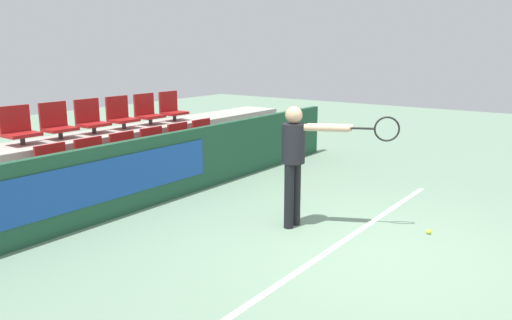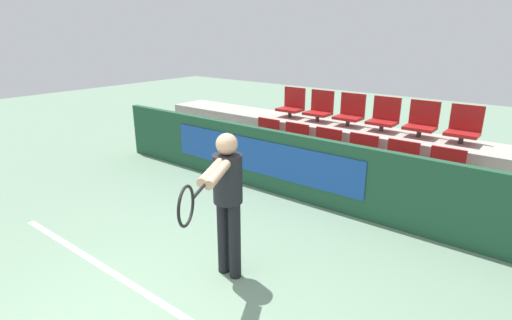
{
  "view_description": "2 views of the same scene",
  "coord_description": "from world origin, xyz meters",
  "px_view_note": "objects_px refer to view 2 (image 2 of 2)",
  "views": [
    {
      "loc": [
        -5.36,
        -2.25,
        2.35
      ],
      "look_at": [
        0.28,
        1.89,
        0.79
      ],
      "focal_mm": 35.0,
      "sensor_mm": 36.0,
      "label": 1
    },
    {
      "loc": [
        2.73,
        -1.7,
        2.61
      ],
      "look_at": [
        -0.34,
        2.2,
        0.99
      ],
      "focal_mm": 28.0,
      "sensor_mm": 36.0,
      "label": 2
    }
  ],
  "objects_px": {
    "stadium_chair_9": "(384,116)",
    "stadium_chair_4": "(400,163)",
    "stadium_chair_10": "(422,121)",
    "stadium_chair_2": "(325,148)",
    "stadium_chair_5": "(444,172)",
    "stadium_chair_7": "(320,108)",
    "stadium_chair_6": "(292,104)",
    "tennis_player": "(226,193)",
    "stadium_chair_8": "(350,112)",
    "stadium_chair_11": "(464,127)",
    "stadium_chair_3": "(360,155)",
    "stadium_chair_1": "(294,142)",
    "stadium_chair_0": "(266,137)"
  },
  "relations": [
    {
      "from": "stadium_chair_0",
      "to": "stadium_chair_7",
      "type": "height_order",
      "value": "stadium_chair_7"
    },
    {
      "from": "stadium_chair_0",
      "to": "stadium_chair_6",
      "type": "relative_size",
      "value": 1.0
    },
    {
      "from": "stadium_chair_1",
      "to": "stadium_chair_6",
      "type": "bearing_deg",
      "value": 125.78
    },
    {
      "from": "stadium_chair_7",
      "to": "stadium_chair_6",
      "type": "bearing_deg",
      "value": 180.0
    },
    {
      "from": "stadium_chair_1",
      "to": "stadium_chair_7",
      "type": "height_order",
      "value": "stadium_chair_7"
    },
    {
      "from": "stadium_chair_7",
      "to": "stadium_chair_11",
      "type": "height_order",
      "value": "same"
    },
    {
      "from": "stadium_chair_8",
      "to": "stadium_chair_7",
      "type": "bearing_deg",
      "value": 180.0
    },
    {
      "from": "stadium_chair_6",
      "to": "stadium_chair_7",
      "type": "relative_size",
      "value": 1.0
    },
    {
      "from": "tennis_player",
      "to": "stadium_chair_9",
      "type": "bearing_deg",
      "value": 60.18
    },
    {
      "from": "stadium_chair_11",
      "to": "stadium_chair_10",
      "type": "bearing_deg",
      "value": 180.0
    },
    {
      "from": "stadium_chair_2",
      "to": "stadium_chair_7",
      "type": "height_order",
      "value": "stadium_chair_7"
    },
    {
      "from": "stadium_chair_1",
      "to": "stadium_chair_11",
      "type": "distance_m",
      "value": 2.69
    },
    {
      "from": "stadium_chair_2",
      "to": "stadium_chair_4",
      "type": "bearing_deg",
      "value": 0.0
    },
    {
      "from": "stadium_chair_0",
      "to": "stadium_chair_5",
      "type": "bearing_deg",
      "value": 0.0
    },
    {
      "from": "stadium_chair_3",
      "to": "stadium_chair_7",
      "type": "distance_m",
      "value": 1.59
    },
    {
      "from": "stadium_chair_1",
      "to": "stadium_chair_6",
      "type": "relative_size",
      "value": 1.0
    },
    {
      "from": "stadium_chair_8",
      "to": "stadium_chair_11",
      "type": "relative_size",
      "value": 1.0
    },
    {
      "from": "stadium_chair_6",
      "to": "stadium_chair_2",
      "type": "bearing_deg",
      "value": -34.75
    },
    {
      "from": "stadium_chair_2",
      "to": "stadium_chair_4",
      "type": "relative_size",
      "value": 1.0
    },
    {
      "from": "stadium_chair_3",
      "to": "stadium_chair_4",
      "type": "bearing_deg",
      "value": 0.0
    },
    {
      "from": "stadium_chair_1",
      "to": "tennis_player",
      "type": "height_order",
      "value": "tennis_player"
    },
    {
      "from": "stadium_chair_7",
      "to": "stadium_chair_10",
      "type": "bearing_deg",
      "value": 0.0
    },
    {
      "from": "stadium_chair_0",
      "to": "stadium_chair_5",
      "type": "xyz_separation_m",
      "value": [
        3.12,
        0.0,
        0.0
      ]
    },
    {
      "from": "stadium_chair_3",
      "to": "stadium_chair_10",
      "type": "xyz_separation_m",
      "value": [
        0.62,
        0.87,
        0.48
      ]
    },
    {
      "from": "stadium_chair_3",
      "to": "stadium_chair_8",
      "type": "xyz_separation_m",
      "value": [
        -0.62,
        0.87,
        0.48
      ]
    },
    {
      "from": "stadium_chair_11",
      "to": "stadium_chair_0",
      "type": "bearing_deg",
      "value": -164.49
    },
    {
      "from": "stadium_chair_2",
      "to": "stadium_chair_4",
      "type": "height_order",
      "value": "same"
    },
    {
      "from": "stadium_chair_3",
      "to": "stadium_chair_5",
      "type": "distance_m",
      "value": 1.25
    },
    {
      "from": "stadium_chair_1",
      "to": "stadium_chair_2",
      "type": "relative_size",
      "value": 1.0
    },
    {
      "from": "stadium_chair_2",
      "to": "tennis_player",
      "type": "relative_size",
      "value": 0.35
    },
    {
      "from": "stadium_chair_1",
      "to": "stadium_chair_8",
      "type": "xyz_separation_m",
      "value": [
        0.62,
        0.87,
        0.48
      ]
    },
    {
      "from": "stadium_chair_4",
      "to": "stadium_chair_5",
      "type": "xyz_separation_m",
      "value": [
        0.62,
        0.0,
        0.0
      ]
    },
    {
      "from": "stadium_chair_0",
      "to": "stadium_chair_3",
      "type": "relative_size",
      "value": 1.0
    },
    {
      "from": "stadium_chair_11",
      "to": "tennis_player",
      "type": "relative_size",
      "value": 0.35
    },
    {
      "from": "stadium_chair_5",
      "to": "stadium_chair_9",
      "type": "xyz_separation_m",
      "value": [
        -1.25,
        0.87,
        0.48
      ]
    },
    {
      "from": "stadium_chair_9",
      "to": "stadium_chair_4",
      "type": "bearing_deg",
      "value": -54.22
    },
    {
      "from": "stadium_chair_4",
      "to": "stadium_chair_10",
      "type": "bearing_deg",
      "value": 90.0
    },
    {
      "from": "stadium_chair_7",
      "to": "stadium_chair_8",
      "type": "bearing_deg",
      "value": 0.0
    },
    {
      "from": "stadium_chair_5",
      "to": "stadium_chair_11",
      "type": "bearing_deg",
      "value": 90.0
    },
    {
      "from": "stadium_chair_6",
      "to": "tennis_player",
      "type": "distance_m",
      "value": 4.17
    },
    {
      "from": "stadium_chair_9",
      "to": "stadium_chair_10",
      "type": "relative_size",
      "value": 1.0
    },
    {
      "from": "stadium_chair_2",
      "to": "tennis_player",
      "type": "bearing_deg",
      "value": -81.38
    },
    {
      "from": "stadium_chair_3",
      "to": "stadium_chair_7",
      "type": "height_order",
      "value": "stadium_chair_7"
    },
    {
      "from": "stadium_chair_11",
      "to": "stadium_chair_5",
      "type": "bearing_deg",
      "value": -90.0
    },
    {
      "from": "stadium_chair_5",
      "to": "stadium_chair_10",
      "type": "height_order",
      "value": "stadium_chair_10"
    },
    {
      "from": "stadium_chair_7",
      "to": "stadium_chair_4",
      "type": "bearing_deg",
      "value": -24.82
    },
    {
      "from": "stadium_chair_4",
      "to": "stadium_chair_6",
      "type": "distance_m",
      "value": 2.69
    },
    {
      "from": "stadium_chair_8",
      "to": "stadium_chair_9",
      "type": "distance_m",
      "value": 0.62
    },
    {
      "from": "stadium_chair_3",
      "to": "stadium_chair_6",
      "type": "distance_m",
      "value": 2.12
    },
    {
      "from": "stadium_chair_7",
      "to": "stadium_chair_9",
      "type": "xyz_separation_m",
      "value": [
        1.25,
        0.0,
        0.0
      ]
    }
  ]
}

